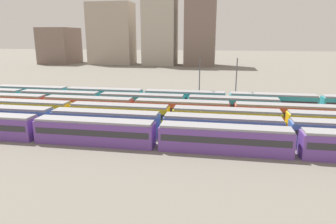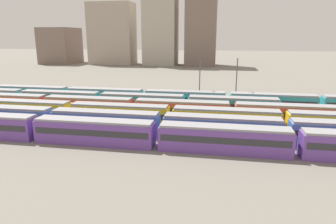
{
  "view_description": "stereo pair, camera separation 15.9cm",
  "coord_description": "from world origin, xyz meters",
  "px_view_note": "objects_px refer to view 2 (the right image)",
  "views": [
    {
      "loc": [
        43.72,
        -39.98,
        15.57
      ],
      "look_at": [
        34.31,
        13.0,
        2.04
      ],
      "focal_mm": 32.25,
      "sensor_mm": 36.0,
      "label": 1
    },
    {
      "loc": [
        43.88,
        -39.96,
        15.57
      ],
      "look_at": [
        34.31,
        13.0,
        2.04
      ],
      "focal_mm": 32.25,
      "sensor_mm": 36.0,
      "label": 2
    }
  ],
  "objects_px": {
    "train_track_0": "(157,135)",
    "train_track_3": "(232,112)",
    "train_track_2": "(119,114)",
    "train_track_4": "(100,101)",
    "train_track_5": "(185,99)",
    "catenary_pole_1": "(236,80)",
    "catenary_pole_3": "(200,79)",
    "train_track_1": "(162,125)"
  },
  "relations": [
    {
      "from": "train_track_2",
      "to": "train_track_4",
      "type": "distance_m",
      "value": 13.12
    },
    {
      "from": "catenary_pole_1",
      "to": "catenary_pole_3",
      "type": "distance_m",
      "value": 8.26
    },
    {
      "from": "train_track_0",
      "to": "catenary_pole_1",
      "type": "distance_m",
      "value": 31.79
    },
    {
      "from": "train_track_3",
      "to": "train_track_2",
      "type": "bearing_deg",
      "value": -165.5
    },
    {
      "from": "train_track_0",
      "to": "train_track_1",
      "type": "distance_m",
      "value": 5.21
    },
    {
      "from": "train_track_5",
      "to": "train_track_1",
      "type": "bearing_deg",
      "value": -93.01
    },
    {
      "from": "train_track_3",
      "to": "catenary_pole_3",
      "type": "xyz_separation_m",
      "value": [
        -7.17,
        13.64,
        4.08
      ]
    },
    {
      "from": "train_track_0",
      "to": "train_track_3",
      "type": "relative_size",
      "value": 1.0
    },
    {
      "from": "train_track_2",
      "to": "catenary_pole_1",
      "type": "relative_size",
      "value": 8.58
    },
    {
      "from": "train_track_4",
      "to": "catenary_pole_1",
      "type": "bearing_deg",
      "value": 15.94
    },
    {
      "from": "train_track_1",
      "to": "catenary_pole_3",
      "type": "bearing_deg",
      "value": 80.3
    },
    {
      "from": "train_track_2",
      "to": "train_track_3",
      "type": "relative_size",
      "value": 0.83
    },
    {
      "from": "train_track_0",
      "to": "catenary_pole_1",
      "type": "xyz_separation_m",
      "value": [
        12.03,
        29.14,
        4.11
      ]
    },
    {
      "from": "train_track_4",
      "to": "catenary_pole_1",
      "type": "xyz_separation_m",
      "value": [
        29.2,
        8.34,
        4.11
      ]
    },
    {
      "from": "train_track_1",
      "to": "train_track_2",
      "type": "xyz_separation_m",
      "value": [
        -8.83,
        5.2,
        0.0
      ]
    },
    {
      "from": "train_track_0",
      "to": "catenary_pole_1",
      "type": "relative_size",
      "value": 10.31
    },
    {
      "from": "train_track_1",
      "to": "train_track_4",
      "type": "height_order",
      "value": "same"
    },
    {
      "from": "train_track_0",
      "to": "train_track_2",
      "type": "relative_size",
      "value": 1.2
    },
    {
      "from": "train_track_2",
      "to": "train_track_1",
      "type": "bearing_deg",
      "value": -30.51
    },
    {
      "from": "train_track_5",
      "to": "train_track_0",
      "type": "bearing_deg",
      "value": -91.65
    },
    {
      "from": "train_track_2",
      "to": "train_track_0",
      "type": "bearing_deg",
      "value": -48.6
    },
    {
      "from": "train_track_5",
      "to": "catenary_pole_1",
      "type": "relative_size",
      "value": 8.58
    },
    {
      "from": "train_track_2",
      "to": "train_track_3",
      "type": "distance_m",
      "value": 20.77
    },
    {
      "from": "train_track_1",
      "to": "catenary_pole_1",
      "type": "height_order",
      "value": "catenary_pole_1"
    },
    {
      "from": "catenary_pole_1",
      "to": "catenary_pole_3",
      "type": "height_order",
      "value": "catenary_pole_1"
    },
    {
      "from": "train_track_1",
      "to": "catenary_pole_3",
      "type": "xyz_separation_m",
      "value": [
        4.11,
        24.04,
        4.08
      ]
    },
    {
      "from": "train_track_0",
      "to": "catenary_pole_3",
      "type": "distance_m",
      "value": 29.76
    },
    {
      "from": "train_track_1",
      "to": "train_track_3",
      "type": "relative_size",
      "value": 1.0
    },
    {
      "from": "train_track_2",
      "to": "catenary_pole_1",
      "type": "xyz_separation_m",
      "value": [
        21.2,
        18.74,
        4.11
      ]
    },
    {
      "from": "train_track_3",
      "to": "catenary_pole_1",
      "type": "xyz_separation_m",
      "value": [
        1.09,
        13.54,
        4.11
      ]
    },
    {
      "from": "train_track_3",
      "to": "catenary_pole_3",
      "type": "distance_m",
      "value": 15.94
    },
    {
      "from": "train_track_2",
      "to": "train_track_3",
      "type": "xyz_separation_m",
      "value": [
        20.1,
        5.2,
        0.0
      ]
    },
    {
      "from": "train_track_0",
      "to": "train_track_4",
      "type": "bearing_deg",
      "value": 129.54
    },
    {
      "from": "train_track_3",
      "to": "train_track_5",
      "type": "xyz_separation_m",
      "value": [
        -10.19,
        10.4,
        0.0
      ]
    },
    {
      "from": "train_track_0",
      "to": "train_track_4",
      "type": "relative_size",
      "value": 1.51
    },
    {
      "from": "train_track_3",
      "to": "train_track_5",
      "type": "bearing_deg",
      "value": 134.4
    },
    {
      "from": "catenary_pole_3",
      "to": "train_track_3",
      "type": "bearing_deg",
      "value": -62.27
    },
    {
      "from": "catenary_pole_1",
      "to": "train_track_3",
      "type": "bearing_deg",
      "value": -94.61
    },
    {
      "from": "train_track_0",
      "to": "train_track_1",
      "type": "relative_size",
      "value": 1.0
    },
    {
      "from": "catenary_pole_1",
      "to": "train_track_2",
      "type": "bearing_deg",
      "value": -138.52
    },
    {
      "from": "train_track_4",
      "to": "train_track_3",
      "type": "bearing_deg",
      "value": -10.48
    },
    {
      "from": "train_track_0",
      "to": "train_track_3",
      "type": "xyz_separation_m",
      "value": [
        10.93,
        15.6,
        0.0
      ]
    }
  ]
}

